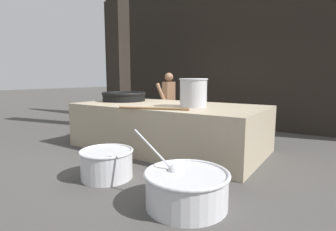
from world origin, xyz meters
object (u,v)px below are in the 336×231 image
object	(u,v)px
cook	(169,101)
prep_bowl_vegetables	(186,187)
stock_pot	(193,92)
giant_wok_near	(124,96)
prep_bowl_meat	(107,162)

from	to	relation	value
cook	prep_bowl_vegetables	bearing A→B (deg)	119.10
stock_pot	giant_wok_near	bearing A→B (deg)	173.29
stock_pot	prep_bowl_vegetables	bearing A→B (deg)	-63.80
giant_wok_near	stock_pot	world-z (taller)	stock_pot
prep_bowl_vegetables	prep_bowl_meat	world-z (taller)	prep_bowl_vegetables
giant_wok_near	stock_pot	size ratio (longest dim) A/B	1.91
giant_wok_near	cook	size ratio (longest dim) A/B	0.65
prep_bowl_vegetables	prep_bowl_meat	distance (m)	1.34
giant_wok_near	cook	xyz separation A→B (m)	(0.49, 1.08, -0.16)
giant_wok_near	cook	bearing A→B (deg)	65.86
cook	prep_bowl_vegetables	distance (m)	3.86
prep_bowl_vegetables	prep_bowl_meat	xyz separation A→B (m)	(-1.33, 0.10, 0.00)
giant_wok_near	prep_bowl_vegetables	bearing A→B (deg)	-35.94
stock_pot	prep_bowl_meat	size ratio (longest dim) A/B	0.69
giant_wok_near	prep_bowl_vegetables	xyz separation A→B (m)	(2.74, -1.99, -0.77)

